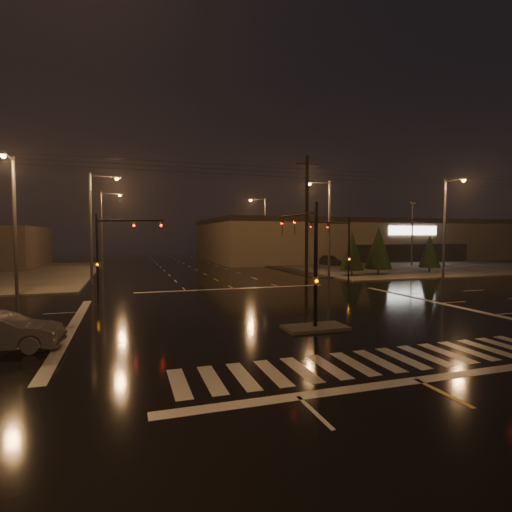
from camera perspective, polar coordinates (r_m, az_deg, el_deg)
name	(u,v)px	position (r m, az deg, el deg)	size (l,w,h in m)	color
ground	(284,313)	(22.95, 3.96, -8.18)	(140.00, 140.00, 0.00)	black
sidewalk_ne	(394,264)	(63.91, 19.05, -1.10)	(36.00, 36.00, 0.12)	#4D4A45
median_island	(315,328)	(19.37, 8.45, -10.08)	(3.00, 1.60, 0.15)	#4D4A45
crosswalk	(379,361)	(15.23, 17.10, -14.10)	(15.00, 2.60, 0.01)	beige
stop_bar_near	(418,380)	(13.72, 22.10, -16.12)	(16.00, 0.50, 0.01)	beige
stop_bar_far	(234,289)	(33.28, -3.15, -4.68)	(16.00, 0.50, 0.01)	beige
parking_lot	(430,264)	(65.53, 23.60, -1.11)	(50.00, 24.00, 0.08)	black
retail_building	(363,238)	(79.73, 15.05, 2.46)	(60.20, 28.30, 7.20)	#6A634C
signal_mast_median	(307,249)	(19.72, 7.33, 0.95)	(0.25, 4.59, 6.00)	black
signal_mast_ne	(341,243)	(35.83, 12.06, 1.88)	(4.84, 1.86, 6.00)	black
signal_mast_nw	(111,244)	(31.05, -19.95, 1.61)	(4.84, 1.86, 6.00)	black
streetlight_1	(94,220)	(39.01, -22.09, 4.77)	(2.77, 0.32, 10.00)	#38383A
streetlight_2	(104,225)	(54.97, -20.89, 4.21)	(2.77, 0.32, 10.00)	#38383A
streetlight_3	(327,222)	(41.79, 10.06, 4.81)	(2.77, 0.32, 10.00)	#38383A
streetlight_4	(263,226)	(60.18, 1.06, 4.29)	(2.77, 0.32, 10.00)	#38383A
streetlight_5	(13,216)	(32.98, -31.36, 4.92)	(0.32, 2.77, 10.00)	#38383A
streetlight_6	(447,222)	(44.22, 25.60, 4.46)	(0.32, 2.77, 10.00)	#38383A
utility_pole_1	(307,218)	(38.59, 7.27, 5.47)	(2.20, 0.32, 12.00)	black
conifer_0	(352,251)	(44.15, 13.55, 0.66)	(2.58, 2.58, 4.73)	black
conifer_1	(378,248)	(46.39, 17.09, 1.15)	(3.02, 3.02, 5.42)	black
conifer_2	(430,251)	(50.50, 23.57, 0.63)	(2.41, 2.41, 4.47)	black
car_parked	(330,260)	(58.46, 10.48, -0.61)	(1.92, 4.78, 1.63)	black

